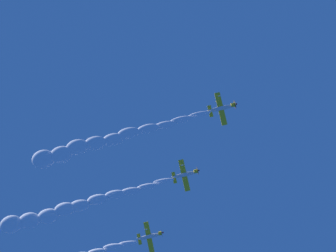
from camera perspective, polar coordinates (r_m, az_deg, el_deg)
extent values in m
ellipsoid|color=silver|center=(92.78, 8.05, 2.67)|extent=(4.25, 6.15, 2.08)
cylinder|color=yellow|center=(93.41, 9.75, 3.14)|extent=(1.61, 1.33, 1.42)
cone|color=red|center=(93.55, 10.11, 3.24)|extent=(0.89, 0.86, 0.71)
cylinder|color=#3F3F47|center=(93.52, 10.03, 3.21)|extent=(2.64, 1.29, 2.89)
cube|color=yellow|center=(92.62, 7.97, 2.58)|extent=(7.08, 5.13, 3.41)
ellipsoid|color=silver|center=(95.21, 8.15, 0.75)|extent=(0.69, 0.89, 0.41)
ellipsoid|color=silver|center=(90.14, 7.77, 4.52)|extent=(0.69, 0.89, 0.41)
cube|color=yellow|center=(92.30, 6.39, 2.23)|extent=(2.73, 2.17, 1.31)
cube|color=silver|center=(92.66, 6.26, 2.40)|extent=(1.02, 1.07, 1.15)
ellipsoid|color=#1E232D|center=(93.14, 8.14, 2.86)|extent=(1.47, 1.64, 1.01)
ellipsoid|color=silver|center=(97.22, 2.54, -7.33)|extent=(4.16, 6.16, 2.28)
cylinder|color=yellow|center=(97.53, 4.19, -6.82)|extent=(1.62, 1.31, 1.46)
cone|color=red|center=(97.60, 4.55, -6.71)|extent=(0.89, 0.85, 0.73)
cylinder|color=#3F3F47|center=(97.58, 4.46, -6.74)|extent=(2.70, 1.24, 2.92)
cube|color=yellow|center=(97.10, 2.46, -7.43)|extent=(6.97, 5.08, 3.67)
ellipsoid|color=silver|center=(100.20, 2.74, -8.86)|extent=(0.68, 0.89, 0.44)
ellipsoid|color=silver|center=(94.07, 2.16, -5.91)|extent=(0.68, 0.89, 0.44)
cube|color=yellow|center=(97.04, 0.94, -7.79)|extent=(2.69, 2.16, 1.41)
cube|color=silver|center=(97.34, 0.83, -7.59)|extent=(1.04, 1.06, 1.17)
ellipsoid|color=#1E232D|center=(97.50, 2.64, -7.11)|extent=(1.46, 1.64, 1.06)
ellipsoid|color=silver|center=(105.38, -2.81, -16.28)|extent=(4.26, 6.18, 2.05)
cylinder|color=yellow|center=(105.18, -1.20, -15.86)|extent=(1.62, 1.36, 1.44)
cone|color=red|center=(105.15, -0.86, -15.77)|extent=(0.89, 0.87, 0.71)
cylinder|color=#3F3F47|center=(105.16, -0.94, -15.79)|extent=(2.68, 1.34, 2.95)
cube|color=yellow|center=(105.31, -2.90, -16.38)|extent=(6.93, 5.04, 3.79)
ellipsoid|color=silver|center=(108.73, -2.46, -17.38)|extent=(0.69, 0.90, 0.41)
ellipsoid|color=silver|center=(101.93, -3.35, -15.30)|extent=(0.69, 0.90, 0.41)
cube|color=yellow|center=(105.66, -4.34, -16.64)|extent=(2.68, 2.14, 1.44)
cube|color=silver|center=(105.91, -4.42, -16.42)|extent=(1.05, 1.11, 1.12)
ellipsoid|color=#1E232D|center=(105.56, -2.69, -16.05)|extent=(1.47, 1.66, 1.01)
ellipsoid|color=white|center=(91.81, 4.75, 1.78)|extent=(4.02, 5.48, 2.02)
ellipsoid|color=white|center=(91.04, 2.03, 0.97)|extent=(4.35, 5.71, 2.38)
ellipsoid|color=white|center=(91.07, -0.49, 0.11)|extent=(4.68, 5.95, 2.73)
ellipsoid|color=white|center=(90.59, -3.03, -0.42)|extent=(5.02, 6.18, 3.09)
ellipsoid|color=white|center=(90.75, -5.97, -1.06)|extent=(5.35, 6.42, 3.44)
ellipsoid|color=white|center=(91.13, -8.28, -2.04)|extent=(5.69, 6.65, 3.80)
ellipsoid|color=white|center=(91.40, -10.93, -2.57)|extent=(6.02, 6.89, 4.16)
ellipsoid|color=white|center=(92.04, -13.52, -3.12)|extent=(6.35, 7.12, 4.51)
ellipsoid|color=white|center=(92.79, -15.77, -4.19)|extent=(6.69, 7.36, 4.87)
ellipsoid|color=white|center=(94.05, -18.25, -4.77)|extent=(7.02, 7.59, 5.22)
ellipsoid|color=white|center=(97.05, -0.67, -8.28)|extent=(4.02, 5.48, 2.02)
ellipsoid|color=white|center=(97.01, -3.12, -9.10)|extent=(4.35, 5.71, 2.38)
ellipsoid|color=white|center=(97.42, -5.70, -9.77)|extent=(4.68, 5.95, 2.73)
ellipsoid|color=white|center=(97.69, -8.00, -10.20)|extent=(5.02, 6.18, 3.09)
ellipsoid|color=white|center=(98.37, -10.56, -10.84)|extent=(5.35, 6.42, 3.44)
ellipsoid|color=white|center=(99.02, -13.19, -11.62)|extent=(5.69, 6.65, 3.80)
ellipsoid|color=white|center=(99.98, -15.29, -11.99)|extent=(6.02, 6.89, 4.16)
ellipsoid|color=white|center=(101.13, -17.57, -12.83)|extent=(6.35, 7.12, 4.51)
ellipsoid|color=white|center=(102.65, -20.18, -13.26)|extent=(6.69, 7.36, 4.87)
ellipsoid|color=white|center=(103.66, -22.54, -13.54)|extent=(7.02, 7.59, 5.22)
ellipsoid|color=white|center=(105.87, -6.14, -17.16)|extent=(4.02, 5.48, 2.02)
ellipsoid|color=white|center=(106.44, -8.32, -17.54)|extent=(4.35, 5.71, 2.38)
ellipsoid|color=white|center=(107.33, -10.64, -18.20)|extent=(4.68, 5.95, 2.73)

